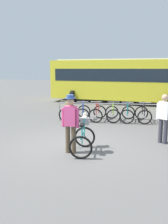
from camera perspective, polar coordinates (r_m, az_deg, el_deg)
name	(u,v)px	position (r m, az deg, el deg)	size (l,w,h in m)	color
ground_plane	(72,145)	(7.82, -2.81, -7.98)	(80.00, 80.00, 0.00)	#605E5B
bike_rack_rail	(107,107)	(11.10, 5.59, 1.23)	(4.59, 0.48, 0.88)	#99999E
racked_bike_yellow	(69,112)	(11.55, -3.64, -0.06)	(0.69, 1.11, 0.97)	black
racked_bike_blue	(83,113)	(11.43, -0.20, -0.15)	(0.83, 1.20, 0.97)	black
racked_bike_red	(98,113)	(11.36, 3.30, -0.23)	(0.68, 1.13, 0.98)	black
racked_bike_lime	(113,113)	(11.33, 6.84, -0.32)	(0.85, 1.22, 0.98)	black
racked_bike_teal	(128,114)	(11.34, 10.37, -0.41)	(0.67, 1.10, 0.97)	black
racked_bike_black	(143,114)	(11.39, 13.89, -0.49)	(0.80, 1.18, 0.97)	black
featured_bicycle	(83,136)	(7.15, -0.17, -5.66)	(0.78, 1.24, 1.09)	black
person_with_featured_bike	(71,122)	(6.92, -3.23, -2.28)	(0.53, 0.32, 1.72)	brown
pedestrian_with_backpack	(164,115)	(8.26, 18.60, -0.79)	(0.47, 0.45, 1.64)	#383842
bus_distant	(122,78)	(17.27, 9.04, 7.90)	(10.20, 4.07, 3.08)	yellow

